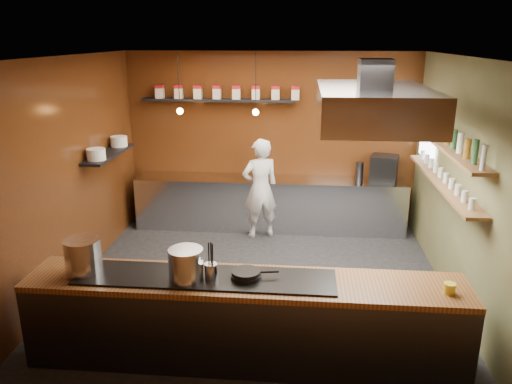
# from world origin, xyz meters

# --- Properties ---
(floor) EXTENTS (5.00, 5.00, 0.00)m
(floor) POSITION_xyz_m (0.00, 0.00, 0.00)
(floor) COLOR black
(floor) RESTS_ON ground
(back_wall) EXTENTS (5.00, 0.00, 5.00)m
(back_wall) POSITION_xyz_m (0.00, 2.50, 1.50)
(back_wall) COLOR #3D1D0B
(back_wall) RESTS_ON ground
(left_wall) EXTENTS (0.00, 5.00, 5.00)m
(left_wall) POSITION_xyz_m (-2.50, 0.00, 1.50)
(left_wall) COLOR #3D1D0B
(left_wall) RESTS_ON ground
(right_wall) EXTENTS (0.00, 5.00, 5.00)m
(right_wall) POSITION_xyz_m (2.50, 0.00, 1.50)
(right_wall) COLOR brown
(right_wall) RESTS_ON ground
(ceiling) EXTENTS (5.00, 5.00, 0.00)m
(ceiling) POSITION_xyz_m (0.00, 0.00, 3.00)
(ceiling) COLOR silver
(ceiling) RESTS_ON back_wall
(window_pane) EXTENTS (0.00, 1.00, 1.00)m
(window_pane) POSITION_xyz_m (2.45, 1.70, 1.90)
(window_pane) COLOR white
(window_pane) RESTS_ON right_wall
(prep_counter) EXTENTS (4.60, 0.65, 0.90)m
(prep_counter) POSITION_xyz_m (0.00, 2.17, 0.45)
(prep_counter) COLOR silver
(prep_counter) RESTS_ON floor
(pass_counter) EXTENTS (4.40, 0.72, 0.94)m
(pass_counter) POSITION_xyz_m (-0.00, -1.60, 0.47)
(pass_counter) COLOR #38383D
(pass_counter) RESTS_ON floor
(tin_shelf) EXTENTS (2.60, 0.26, 0.04)m
(tin_shelf) POSITION_xyz_m (-0.90, 2.36, 2.20)
(tin_shelf) COLOR black
(tin_shelf) RESTS_ON back_wall
(plate_shelf) EXTENTS (0.30, 1.40, 0.04)m
(plate_shelf) POSITION_xyz_m (-2.34, 1.00, 1.55)
(plate_shelf) COLOR black
(plate_shelf) RESTS_ON left_wall
(bottle_shelf_upper) EXTENTS (0.26, 2.80, 0.04)m
(bottle_shelf_upper) POSITION_xyz_m (2.34, 0.30, 1.92)
(bottle_shelf_upper) COLOR brown
(bottle_shelf_upper) RESTS_ON right_wall
(bottle_shelf_lower) EXTENTS (0.26, 2.80, 0.04)m
(bottle_shelf_lower) POSITION_xyz_m (2.34, 0.30, 1.45)
(bottle_shelf_lower) COLOR brown
(bottle_shelf_lower) RESTS_ON right_wall
(extractor_hood) EXTENTS (1.20, 2.00, 0.72)m
(extractor_hood) POSITION_xyz_m (1.30, -0.40, 2.51)
(extractor_hood) COLOR #38383D
(extractor_hood) RESTS_ON ceiling
(pendant_left) EXTENTS (0.10, 0.10, 0.95)m
(pendant_left) POSITION_xyz_m (-1.40, 1.70, 2.15)
(pendant_left) COLOR black
(pendant_left) RESTS_ON ceiling
(pendant_right) EXTENTS (0.10, 0.10, 0.95)m
(pendant_right) POSITION_xyz_m (-0.20, 1.70, 2.15)
(pendant_right) COLOR black
(pendant_right) RESTS_ON ceiling
(storage_tins) EXTENTS (2.43, 0.13, 0.22)m
(storage_tins) POSITION_xyz_m (-0.75, 2.36, 2.33)
(storage_tins) COLOR beige
(storage_tins) RESTS_ON tin_shelf
(plate_stacks) EXTENTS (0.26, 1.16, 0.16)m
(plate_stacks) POSITION_xyz_m (-2.34, 1.00, 1.65)
(plate_stacks) COLOR white
(plate_stacks) RESTS_ON plate_shelf
(bottles) EXTENTS (0.06, 2.66, 0.24)m
(bottles) POSITION_xyz_m (2.34, 0.30, 2.06)
(bottles) COLOR silver
(bottles) RESTS_ON bottle_shelf_upper
(wine_glasses) EXTENTS (0.07, 2.37, 0.13)m
(wine_glasses) POSITION_xyz_m (2.34, 0.30, 1.53)
(wine_glasses) COLOR silver
(wine_glasses) RESTS_ON bottle_shelf_lower
(stockpot_large) EXTENTS (0.46, 0.46, 0.35)m
(stockpot_large) POSITION_xyz_m (-1.64, -1.62, 1.12)
(stockpot_large) COLOR silver
(stockpot_large) RESTS_ON pass_counter
(stockpot_small) EXTENTS (0.44, 0.44, 0.32)m
(stockpot_small) POSITION_xyz_m (-0.57, -1.68, 1.10)
(stockpot_small) COLOR silver
(stockpot_small) RESTS_ON pass_counter
(utensil_crock) EXTENTS (0.16, 0.16, 0.17)m
(utensil_crock) POSITION_xyz_m (-0.33, -1.66, 1.02)
(utensil_crock) COLOR #B7B9BE
(utensil_crock) RESTS_ON pass_counter
(frying_pan) EXTENTS (0.48, 0.31, 0.08)m
(frying_pan) POSITION_xyz_m (0.02, -1.60, 0.98)
(frying_pan) COLOR black
(frying_pan) RESTS_ON pass_counter
(butter_jar) EXTENTS (0.13, 0.13, 0.10)m
(butter_jar) POSITION_xyz_m (1.95, -1.69, 0.97)
(butter_jar) COLOR yellow
(butter_jar) RESTS_ON pass_counter
(espresso_machine) EXTENTS (0.52, 0.50, 0.43)m
(espresso_machine) POSITION_xyz_m (1.92, 2.24, 1.11)
(espresso_machine) COLOR black
(espresso_machine) RESTS_ON prep_counter
(chef) EXTENTS (0.72, 0.61, 1.67)m
(chef) POSITION_xyz_m (-0.13, 1.77, 0.84)
(chef) COLOR white
(chef) RESTS_ON floor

